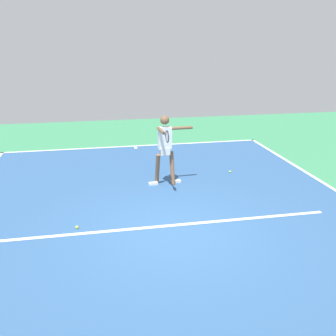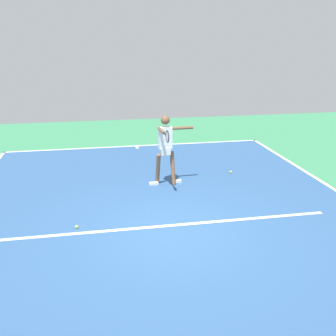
% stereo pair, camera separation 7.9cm
% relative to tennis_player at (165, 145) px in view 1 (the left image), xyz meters
% --- Properties ---
extents(ground_plane, '(23.29, 23.29, 0.00)m').
position_rel_tennis_player_xyz_m(ground_plane, '(0.37, 2.66, -1.08)').
color(ground_plane, '#388456').
extents(court_surface, '(9.25, 13.49, 0.00)m').
position_rel_tennis_player_xyz_m(court_surface, '(0.37, 2.66, -1.08)').
color(court_surface, '#2D5484').
rests_on(court_surface, ground_plane).
extents(court_line_baseline_near, '(9.25, 0.10, 0.01)m').
position_rel_tennis_player_xyz_m(court_line_baseline_near, '(0.37, -4.03, -1.08)').
color(court_line_baseline_near, white).
rests_on(court_line_baseline_near, ground_plane).
extents(court_line_service, '(6.94, 0.10, 0.01)m').
position_rel_tennis_player_xyz_m(court_line_service, '(0.37, 2.39, -1.08)').
color(court_line_service, white).
rests_on(court_line_service, ground_plane).
extents(court_line_centre_mark, '(0.10, 0.30, 0.01)m').
position_rel_tennis_player_xyz_m(court_line_centre_mark, '(0.37, -3.83, -1.08)').
color(court_line_centre_mark, white).
rests_on(court_line_centre_mark, ground_plane).
extents(tennis_player, '(1.18, 1.27, 1.86)m').
position_rel_tennis_player_xyz_m(tennis_player, '(0.00, 0.00, 0.00)').
color(tennis_player, brown).
rests_on(tennis_player, ground_plane).
extents(tennis_ball_centre_court, '(0.07, 0.07, 0.07)m').
position_rel_tennis_player_xyz_m(tennis_ball_centre_court, '(2.25, 2.15, -1.05)').
color(tennis_ball_centre_court, '#C6E53D').
rests_on(tennis_ball_centre_court, ground_plane).
extents(tennis_ball_far_corner, '(0.07, 0.07, 0.07)m').
position_rel_tennis_player_xyz_m(tennis_ball_far_corner, '(-2.01, -0.55, -1.05)').
color(tennis_ball_far_corner, '#C6E53D').
rests_on(tennis_ball_far_corner, ground_plane).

